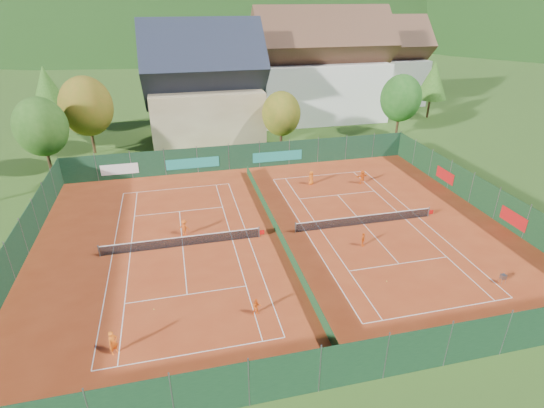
% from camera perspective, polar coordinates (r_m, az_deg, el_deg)
% --- Properties ---
extents(ground, '(600.00, 600.00, 0.00)m').
position_cam_1_polar(ground, '(36.44, 0.73, -4.21)').
color(ground, '#2A4D18').
rests_on(ground, ground).
extents(clay_pad, '(40.00, 32.00, 0.01)m').
position_cam_1_polar(clay_pad, '(36.43, 0.73, -4.17)').
color(clay_pad, '#9F3617').
rests_on(clay_pad, ground).
extents(court_markings_left, '(11.03, 23.83, 0.00)m').
position_cam_1_polar(court_markings_left, '(35.59, -11.92, -5.59)').
color(court_markings_left, white).
rests_on(court_markings_left, ground).
extents(court_markings_right, '(11.03, 23.83, 0.00)m').
position_cam_1_polar(court_markings_right, '(38.92, 12.25, -2.68)').
color(court_markings_right, white).
rests_on(court_markings_right, ground).
extents(tennis_net_left, '(13.30, 0.10, 1.02)m').
position_cam_1_polar(tennis_net_left, '(35.34, -11.74, -4.88)').
color(tennis_net_left, '#59595B').
rests_on(tennis_net_left, ground).
extents(tennis_net_right, '(13.30, 0.10, 1.02)m').
position_cam_1_polar(tennis_net_right, '(38.75, 12.52, -2.01)').
color(tennis_net_right, '#59595B').
rests_on(tennis_net_right, ground).
extents(court_divider, '(0.03, 28.80, 1.00)m').
position_cam_1_polar(court_divider, '(36.18, 0.74, -3.50)').
color(court_divider, '#153C1D').
rests_on(court_divider, ground).
extents(fence_north, '(40.00, 0.10, 3.00)m').
position_cam_1_polar(fence_north, '(49.98, -4.26, 6.32)').
color(fence_north, '#12321E').
rests_on(fence_north, ground).
extents(fence_south, '(40.00, 0.04, 3.00)m').
position_cam_1_polar(fence_south, '(23.58, 10.90, -20.34)').
color(fence_south, '#12321B').
rests_on(fence_south, ground).
extents(fence_west, '(0.04, 32.00, 3.00)m').
position_cam_1_polar(fence_west, '(36.93, -31.08, -5.23)').
color(fence_west, '#143821').
rests_on(fence_west, ground).
extents(fence_east, '(0.09, 32.00, 3.00)m').
position_cam_1_polar(fence_east, '(44.58, 26.52, 0.97)').
color(fence_east, '#123419').
rests_on(fence_east, ground).
extents(chalet, '(16.20, 12.00, 16.00)m').
position_cam_1_polar(chalet, '(61.77, -9.08, 14.91)').
color(chalet, '#CAB98F').
rests_on(chalet, ground).
extents(hotel_block_a, '(21.60, 11.00, 17.25)m').
position_cam_1_polar(hotel_block_a, '(71.42, 6.45, 17.19)').
color(hotel_block_a, silver).
rests_on(hotel_block_a, ground).
extents(hotel_block_b, '(17.28, 10.00, 15.50)m').
position_cam_1_polar(hotel_block_b, '(84.29, 13.98, 17.47)').
color(hotel_block_b, silver).
rests_on(hotel_block_b, ground).
extents(tree_west_front, '(5.72, 5.72, 8.69)m').
position_cam_1_polar(tree_west_front, '(54.02, -28.65, 9.09)').
color(tree_west_front, '#402B17').
rests_on(tree_west_front, ground).
extents(tree_west_mid, '(6.44, 6.44, 9.78)m').
position_cam_1_polar(tree_west_mid, '(58.68, -23.70, 11.93)').
color(tree_west_mid, '#473019').
rests_on(tree_west_mid, ground).
extents(tree_west_back, '(5.60, 5.60, 10.00)m').
position_cam_1_polar(tree_west_back, '(67.48, -27.95, 13.33)').
color(tree_west_back, '#453018').
rests_on(tree_west_back, ground).
extents(tree_center, '(5.01, 5.01, 7.60)m').
position_cam_1_polar(tree_center, '(55.92, 1.25, 12.04)').
color(tree_center, '#452B18').
rests_on(tree_center, ground).
extents(tree_east_front, '(5.72, 5.72, 8.69)m').
position_cam_1_polar(tree_east_front, '(64.36, 16.94, 13.46)').
color(tree_east_front, '#432C18').
rests_on(tree_east_front, ground).
extents(tree_east_mid, '(5.04, 5.04, 9.00)m').
position_cam_1_polar(tree_east_mid, '(76.12, 20.82, 15.27)').
color(tree_east_mid, '#442718').
rests_on(tree_east_mid, ground).
extents(tree_east_back, '(7.15, 7.15, 10.86)m').
position_cam_1_polar(tree_east_back, '(78.98, 12.60, 17.15)').
color(tree_east_back, '#422C17').
rests_on(tree_east_back, ground).
extents(mountain_backdrop, '(820.00, 530.00, 242.00)m').
position_cam_1_polar(mountain_backdrop, '(272.66, -5.63, 13.84)').
color(mountain_backdrop, black).
rests_on(mountain_backdrop, ground).
extents(ball_hopper, '(0.34, 0.34, 0.80)m').
position_cam_1_polar(ball_hopper, '(34.60, 28.67, -8.56)').
color(ball_hopper, slate).
rests_on(ball_hopper, ground).
extents(loose_ball_0, '(0.07, 0.07, 0.07)m').
position_cam_1_polar(loose_ball_0, '(29.55, -15.60, -13.47)').
color(loose_ball_0, '#CCD833').
rests_on(loose_ball_0, ground).
extents(loose_ball_1, '(0.07, 0.07, 0.07)m').
position_cam_1_polar(loose_ball_1, '(31.99, 15.16, -9.97)').
color(loose_ball_1, '#CCD833').
rests_on(loose_ball_1, ground).
extents(player_left_near, '(0.67, 0.66, 1.55)m').
position_cam_1_polar(player_left_near, '(26.82, -20.58, -17.06)').
color(player_left_near, orange).
rests_on(player_left_near, ground).
extents(player_left_mid, '(0.65, 0.55, 1.22)m').
position_cam_1_polar(player_left_mid, '(27.83, -2.08, -13.65)').
color(player_left_mid, '#E75B14').
rests_on(player_left_mid, ground).
extents(player_left_far, '(1.06, 0.85, 1.44)m').
position_cam_1_polar(player_left_far, '(36.86, -11.71, -3.10)').
color(player_left_far, '#DB5113').
rests_on(player_left_far, ground).
extents(player_right_near, '(0.64, 0.75, 1.20)m').
position_cam_1_polar(player_right_near, '(35.38, 12.14, -4.70)').
color(player_right_near, orange).
rests_on(player_right_near, ground).
extents(player_right_far_a, '(0.89, 0.80, 1.53)m').
position_cam_1_polar(player_right_far_a, '(45.99, 5.29, 3.52)').
color(player_right_far_a, orange).
rests_on(player_right_far_a, ground).
extents(player_right_far_b, '(1.46, 0.58, 1.53)m').
position_cam_1_polar(player_right_far_b, '(47.06, 12.03, 3.58)').
color(player_right_far_b, orange).
rests_on(player_right_far_b, ground).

